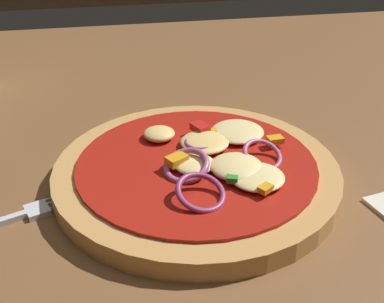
# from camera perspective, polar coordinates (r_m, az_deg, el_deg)

# --- Properties ---
(dining_table) EXTENTS (1.38, 1.09, 0.04)m
(dining_table) POSITION_cam_1_polar(r_m,az_deg,el_deg) (0.43, -4.45, -7.17)
(dining_table) COLOR brown
(dining_table) RESTS_ON ground
(pizza) EXTENTS (0.25, 0.25, 0.04)m
(pizza) POSITION_cam_1_polar(r_m,az_deg,el_deg) (0.43, 0.77, -2.25)
(pizza) COLOR tan
(pizza) RESTS_ON dining_table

